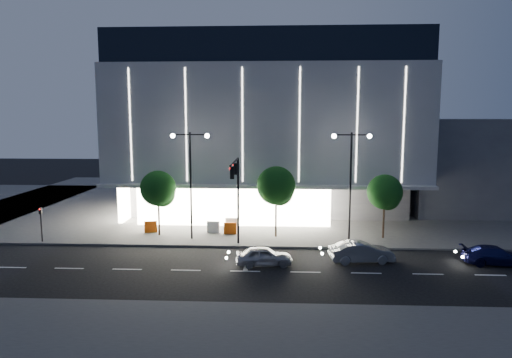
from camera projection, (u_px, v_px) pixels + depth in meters
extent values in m
plane|color=black|center=(218.00, 264.00, 31.96)|extent=(160.00, 160.00, 0.00)
cube|color=#474747|center=(285.00, 201.00, 55.47)|extent=(70.00, 40.00, 0.15)
cube|color=#474747|center=(297.00, 351.00, 19.83)|extent=(70.00, 10.00, 0.15)
cube|color=#4C4C51|center=(268.00, 185.00, 55.31)|extent=(28.00, 21.00, 4.00)
cube|color=gray|center=(268.00, 123.00, 52.32)|extent=(30.00, 25.00, 11.00)
cube|color=black|center=(268.00, 61.00, 51.39)|extent=(29.40, 24.50, 3.00)
cube|color=white|center=(233.00, 206.00, 42.28)|extent=(18.00, 0.40, 3.60)
cube|color=white|center=(136.00, 196.00, 48.04)|extent=(0.40, 10.00, 3.60)
cube|color=gray|center=(265.00, 186.00, 40.87)|extent=(30.00, 2.00, 0.30)
cube|color=white|center=(265.00, 125.00, 39.93)|extent=(24.00, 0.06, 10.00)
cube|color=#4C4C51|center=(463.00, 162.00, 53.81)|extent=(16.00, 20.00, 10.00)
cylinder|color=black|center=(238.00, 202.00, 36.19)|extent=(0.18, 0.18, 7.00)
cylinder|color=black|center=(234.00, 162.00, 32.86)|extent=(0.14, 5.80, 0.14)
cube|color=black|center=(235.00, 169.00, 33.63)|extent=(0.28, 0.18, 0.85)
cube|color=black|center=(232.00, 173.00, 31.25)|extent=(0.28, 0.18, 0.85)
sphere|color=#FF0C0C|center=(234.00, 165.00, 33.59)|extent=(0.14, 0.14, 0.14)
cylinder|color=black|center=(191.00, 187.00, 37.44)|extent=(0.16, 0.16, 9.00)
cylinder|color=black|center=(181.00, 135.00, 36.90)|extent=(1.40, 0.10, 0.10)
cylinder|color=black|center=(198.00, 135.00, 36.83)|extent=(1.40, 0.10, 0.10)
sphere|color=white|center=(173.00, 136.00, 36.94)|extent=(0.36, 0.36, 0.36)
sphere|color=white|center=(207.00, 136.00, 36.81)|extent=(0.36, 0.36, 0.36)
cylinder|color=black|center=(350.00, 188.00, 36.82)|extent=(0.16, 0.16, 9.00)
cylinder|color=black|center=(343.00, 135.00, 36.28)|extent=(1.40, 0.10, 0.10)
cylinder|color=black|center=(361.00, 135.00, 36.21)|extent=(1.40, 0.10, 0.10)
sphere|color=white|center=(334.00, 136.00, 36.33)|extent=(0.36, 0.36, 0.36)
sphere|color=white|center=(369.00, 136.00, 36.19)|extent=(0.36, 0.36, 0.36)
cylinder|color=black|center=(41.00, 225.00, 36.92)|extent=(0.12, 0.12, 3.00)
cube|color=black|center=(40.00, 211.00, 36.76)|extent=(0.22, 0.16, 0.55)
sphere|color=#FF0C0C|center=(40.00, 209.00, 36.64)|extent=(0.10, 0.10, 0.10)
cylinder|color=black|center=(159.00, 215.00, 38.92)|extent=(0.16, 0.16, 3.78)
sphere|color=#0F3811|center=(158.00, 188.00, 38.61)|extent=(3.02, 3.02, 3.02)
sphere|color=#0F3811|center=(162.00, 194.00, 38.87)|extent=(2.16, 2.16, 2.16)
sphere|color=#0F3811|center=(155.00, 192.00, 38.52)|extent=(1.94, 1.94, 1.94)
cylinder|color=black|center=(276.00, 215.00, 38.43)|extent=(0.16, 0.16, 4.06)
sphere|color=#0F3811|center=(276.00, 186.00, 38.09)|extent=(3.25, 3.25, 3.25)
sphere|color=#0F3811|center=(280.00, 192.00, 38.35)|extent=(2.32, 2.32, 2.32)
sphere|color=#0F3811|center=(273.00, 190.00, 38.00)|extent=(2.09, 2.09, 2.09)
cylinder|color=black|center=(384.00, 218.00, 38.03)|extent=(0.16, 0.16, 3.64)
sphere|color=#0F3811|center=(385.00, 192.00, 37.73)|extent=(2.91, 2.91, 2.91)
sphere|color=#0F3811|center=(388.00, 198.00, 37.98)|extent=(2.08, 2.08, 2.08)
sphere|color=#0F3811|center=(382.00, 196.00, 37.63)|extent=(1.87, 1.87, 1.87)
imported|color=#A2A3A9|center=(264.00, 256.00, 31.47)|extent=(4.04, 1.99, 1.32)
imported|color=#A4A8AC|center=(361.00, 252.00, 32.19)|extent=(4.63, 2.10, 1.47)
imported|color=#121244|center=(495.00, 255.00, 31.72)|extent=(4.54, 2.05, 1.29)
cube|color=#FE560E|center=(151.00, 227.00, 40.01)|extent=(1.12, 0.57, 1.00)
cube|color=silver|center=(213.00, 227.00, 39.95)|extent=(1.12, 0.35, 1.00)
cube|color=#D4500B|center=(230.00, 228.00, 39.45)|extent=(1.10, 0.27, 1.00)
cube|color=white|center=(231.00, 223.00, 41.34)|extent=(1.11, 0.29, 1.00)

